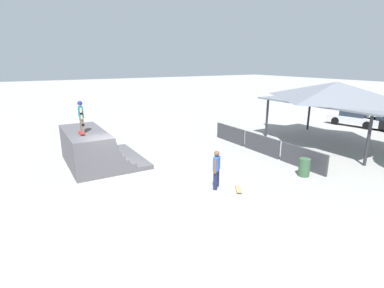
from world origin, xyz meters
name	(u,v)px	position (x,y,z in m)	size (l,w,h in m)	color
ground_plane	(119,177)	(0.00, 0.00, 0.00)	(160.00, 160.00, 0.00)	#A3A09B
quarter_pipe_ramp	(93,150)	(-2.42, -0.60, 0.80)	(4.53, 3.67, 1.83)	#565459
skater_on_deck	(81,114)	(-2.16, -1.06, 2.72)	(0.67, 0.23, 1.56)	#6B6051
skateboard_on_deck	(82,133)	(-1.77, -1.18, 1.89)	(0.83, 0.23, 0.09)	red
bystander_walking	(217,168)	(3.31, 3.20, 0.92)	(0.53, 0.56, 1.65)	#1E2347
skateboard_on_ground	(239,190)	(4.04, 3.83, 0.06)	(0.75, 0.59, 0.09)	blue
barrier_fence	(261,144)	(0.47, 8.38, 0.52)	(8.82, 0.12, 1.05)	#3D3D42
pavilion_shelter	(336,92)	(1.25, 13.70, 3.33)	(8.49, 5.22, 4.01)	#2D2D33
trash_bin	(304,167)	(4.26, 7.56, 0.42)	(0.52, 0.52, 0.85)	#385B3D
parked_car_white	(355,118)	(-1.40, 20.50, 0.60)	(4.33, 2.37, 1.27)	silver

